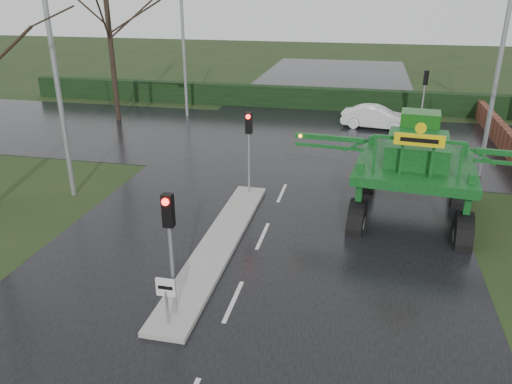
% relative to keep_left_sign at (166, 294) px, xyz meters
% --- Properties ---
extents(ground, '(140.00, 140.00, 0.00)m').
position_rel_keep_left_sign_xyz_m(ground, '(1.30, 1.50, -1.06)').
color(ground, black).
rests_on(ground, ground).
extents(road_main, '(14.00, 80.00, 0.02)m').
position_rel_keep_left_sign_xyz_m(road_main, '(1.30, 11.50, -1.05)').
color(road_main, black).
rests_on(road_main, ground).
extents(road_cross, '(80.00, 12.00, 0.02)m').
position_rel_keep_left_sign_xyz_m(road_cross, '(1.30, 17.50, -1.05)').
color(road_cross, black).
rests_on(road_cross, ground).
extents(median_island, '(1.20, 10.00, 0.16)m').
position_rel_keep_left_sign_xyz_m(median_island, '(0.00, 4.50, -0.97)').
color(median_island, gray).
rests_on(median_island, ground).
extents(hedge_row, '(44.00, 0.90, 1.50)m').
position_rel_keep_left_sign_xyz_m(hedge_row, '(1.30, 25.50, -0.31)').
color(hedge_row, black).
rests_on(hedge_row, ground).
extents(brick_wall, '(0.40, 20.00, 1.20)m').
position_rel_keep_left_sign_xyz_m(brick_wall, '(11.80, 17.50, -0.46)').
color(brick_wall, '#592D1E').
rests_on(brick_wall, ground).
extents(keep_left_sign, '(0.50, 0.07, 1.35)m').
position_rel_keep_left_sign_xyz_m(keep_left_sign, '(0.00, 0.00, 0.00)').
color(keep_left_sign, gray).
rests_on(keep_left_sign, ground).
extents(traffic_signal_near, '(0.26, 0.33, 3.52)m').
position_rel_keep_left_sign_xyz_m(traffic_signal_near, '(0.00, 0.49, 1.53)').
color(traffic_signal_near, gray).
rests_on(traffic_signal_near, ground).
extents(traffic_signal_mid, '(0.26, 0.33, 3.52)m').
position_rel_keep_left_sign_xyz_m(traffic_signal_mid, '(0.00, 8.99, 1.53)').
color(traffic_signal_mid, gray).
rests_on(traffic_signal_mid, ground).
extents(traffic_signal_far, '(0.26, 0.33, 3.52)m').
position_rel_keep_left_sign_xyz_m(traffic_signal_far, '(7.80, 21.51, 1.53)').
color(traffic_signal_far, gray).
rests_on(traffic_signal_far, ground).
extents(street_light_left_near, '(3.85, 0.30, 10.00)m').
position_rel_keep_left_sign_xyz_m(street_light_left_near, '(-6.89, 7.50, 4.93)').
color(street_light_left_near, gray).
rests_on(street_light_left_near, ground).
extents(street_light_right, '(3.85, 0.30, 10.00)m').
position_rel_keep_left_sign_xyz_m(street_light_right, '(9.49, 13.50, 4.93)').
color(street_light_right, gray).
rests_on(street_light_right, ground).
extents(street_light_left_far, '(3.85, 0.30, 10.00)m').
position_rel_keep_left_sign_xyz_m(street_light_left_far, '(-6.89, 21.50, 4.93)').
color(street_light_left_far, gray).
rests_on(street_light_left_far, ground).
extents(tree_left_far, '(7.70, 7.70, 13.26)m').
position_rel_keep_left_sign_xyz_m(tree_left_far, '(-11.20, 19.50, 6.09)').
color(tree_left_far, black).
rests_on(tree_left_far, ground).
extents(crop_sprayer, '(8.97, 5.97, 5.03)m').
position_rel_keep_left_sign_xyz_m(crop_sprayer, '(4.49, 7.34, 1.32)').
color(crop_sprayer, black).
rests_on(crop_sprayer, ground).
extents(white_sedan, '(4.28, 2.00, 1.36)m').
position_rel_keep_left_sign_xyz_m(white_sedan, '(5.15, 21.01, -1.06)').
color(white_sedan, white).
rests_on(white_sedan, ground).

